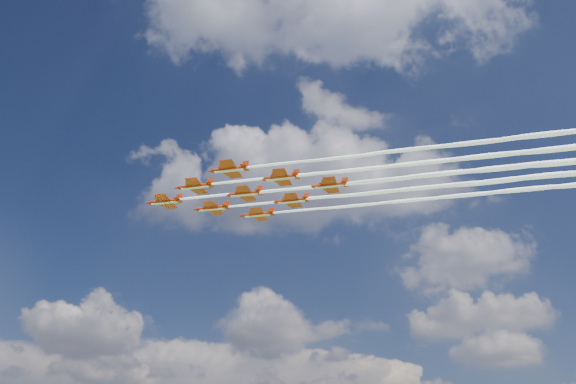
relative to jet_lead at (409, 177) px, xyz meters
name	(u,v)px	position (x,y,z in m)	size (l,w,h in m)	color
jet_lead	(409,177)	(0.00, 0.00, 0.00)	(132.75, 9.07, 2.56)	#A92409
jet_row2_port	(457,159)	(10.70, -6.81, 0.00)	(132.75, 9.07, 2.56)	#A92409
jet_row2_starb	(454,185)	(11.09, 6.15, 0.00)	(132.75, 9.07, 2.56)	#A92409
jet_row3_port	(511,139)	(21.40, -13.62, 0.00)	(132.75, 9.07, 2.56)	#A92409
jet_row3_centre	(504,168)	(21.79, -0.65, 0.00)	(132.75, 9.07, 2.56)	#A92409
jet_row3_starb	(497,192)	(22.18, 12.31, 0.00)	(132.75, 9.07, 2.56)	#A92409
jet_row4_port	(559,148)	(32.48, -7.46, 0.00)	(132.75, 9.07, 2.56)	#A92409
jet_row4_starb	(548,176)	(32.87, 5.50, 0.00)	(132.75, 9.07, 2.56)	#A92409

